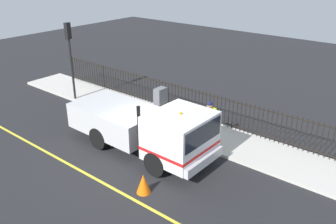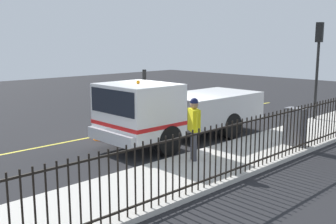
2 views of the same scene
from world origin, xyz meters
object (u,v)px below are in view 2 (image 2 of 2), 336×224
object	(u,v)px
worker_standing	(194,122)
traffic_light_near	(318,51)
traffic_cone	(100,130)
utility_cabinet	(295,127)
work_truck	(173,109)

from	to	relation	value
worker_standing	traffic_light_near	size ratio (longest dim) A/B	0.43
traffic_light_near	traffic_cone	bearing A→B (deg)	54.87
utility_cabinet	traffic_cone	distance (m)	6.84
worker_standing	traffic_light_near	world-z (taller)	traffic_light_near
worker_standing	traffic_cone	world-z (taller)	worker_standing
work_truck	utility_cabinet	bearing A→B (deg)	-145.32
worker_standing	utility_cabinet	size ratio (longest dim) A/B	1.47
utility_cabinet	work_truck	bearing A→B (deg)	-145.99
work_truck	worker_standing	xyz separation A→B (m)	(2.25, -1.39, 0.04)
worker_standing	traffic_cone	size ratio (longest dim) A/B	2.58
work_truck	traffic_light_near	size ratio (longest dim) A/B	1.58
worker_standing	utility_cabinet	distance (m)	3.92
work_truck	worker_standing	distance (m)	2.64
traffic_light_near	traffic_cone	xyz separation A→B (m)	(-3.91, -8.83, -2.77)
traffic_cone	utility_cabinet	bearing A→B (deg)	35.05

